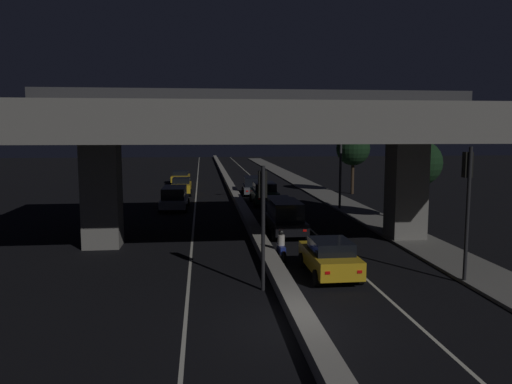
{
  "coord_description": "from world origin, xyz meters",
  "views": [
    {
      "loc": [
        -2.89,
        -13.93,
        5.71
      ],
      "look_at": [
        0.63,
        18.4,
        1.77
      ],
      "focal_mm": 35.0,
      "sensor_mm": 36.0,
      "label": 1
    }
  ],
  "objects_px": {
    "car_dark_green_fourth": "(264,193)",
    "car_silver_lead_oncoming": "(174,197)",
    "traffic_light_right_of_median": "(467,191)",
    "car_dark_blue_third": "(278,206)",
    "street_lamp": "(335,146)",
    "car_grey_fifth": "(253,185)",
    "car_taxi_yellow_lead": "(330,257)",
    "car_black_second": "(285,217)",
    "car_taxi_yellow_second_oncoming": "(181,186)",
    "pedestrian_on_sidewalk": "(422,223)",
    "car_taxi_yellow_third_oncoming": "(181,177)",
    "traffic_light_left_of_median": "(263,205)",
    "motorcycle_blue_filtering_near": "(281,247)"
  },
  "relations": [
    {
      "from": "car_black_second",
      "to": "car_silver_lead_oncoming",
      "type": "distance_m",
      "value": 11.89
    },
    {
      "from": "car_taxi_yellow_third_oncoming",
      "to": "pedestrian_on_sidewalk",
      "type": "height_order",
      "value": "pedestrian_on_sidewalk"
    },
    {
      "from": "car_taxi_yellow_lead",
      "to": "car_dark_blue_third",
      "type": "distance_m",
      "value": 13.81
    },
    {
      "from": "car_taxi_yellow_lead",
      "to": "car_black_second",
      "type": "relative_size",
      "value": 0.88
    },
    {
      "from": "car_black_second",
      "to": "car_grey_fifth",
      "type": "bearing_deg",
      "value": -0.1
    },
    {
      "from": "car_taxi_yellow_lead",
      "to": "motorcycle_blue_filtering_near",
      "type": "xyz_separation_m",
      "value": [
        -1.51,
        2.75,
        -0.18
      ]
    },
    {
      "from": "traffic_light_left_of_median",
      "to": "pedestrian_on_sidewalk",
      "type": "bearing_deg",
      "value": 37.47
    },
    {
      "from": "car_silver_lead_oncoming",
      "to": "pedestrian_on_sidewalk",
      "type": "relative_size",
      "value": 2.76
    },
    {
      "from": "car_black_second",
      "to": "pedestrian_on_sidewalk",
      "type": "xyz_separation_m",
      "value": [
        6.81,
        -2.43,
        -0.02
      ]
    },
    {
      "from": "car_taxi_yellow_second_oncoming",
      "to": "pedestrian_on_sidewalk",
      "type": "relative_size",
      "value": 2.35
    },
    {
      "from": "car_dark_green_fourth",
      "to": "motorcycle_blue_filtering_near",
      "type": "bearing_deg",
      "value": 176.01
    },
    {
      "from": "street_lamp",
      "to": "car_silver_lead_oncoming",
      "type": "bearing_deg",
      "value": 172.2
    },
    {
      "from": "car_grey_fifth",
      "to": "motorcycle_blue_filtering_near",
      "type": "relative_size",
      "value": 2.3
    },
    {
      "from": "street_lamp",
      "to": "pedestrian_on_sidewalk",
      "type": "relative_size",
      "value": 4.57
    },
    {
      "from": "car_taxi_yellow_third_oncoming",
      "to": "traffic_light_right_of_median",
      "type": "bearing_deg",
      "value": 19.51
    },
    {
      "from": "street_lamp",
      "to": "car_silver_lead_oncoming",
      "type": "xyz_separation_m",
      "value": [
        -11.65,
        1.59,
        -3.82
      ]
    },
    {
      "from": "car_dark_blue_third",
      "to": "pedestrian_on_sidewalk",
      "type": "relative_size",
      "value": 2.36
    },
    {
      "from": "traffic_light_right_of_median",
      "to": "car_taxi_yellow_third_oncoming",
      "type": "relative_size",
      "value": 1.28
    },
    {
      "from": "street_lamp",
      "to": "car_grey_fifth",
      "type": "xyz_separation_m",
      "value": [
        -5.05,
        9.44,
        -3.84
      ]
    },
    {
      "from": "traffic_light_right_of_median",
      "to": "street_lamp",
      "type": "bearing_deg",
      "value": 90.74
    },
    {
      "from": "traffic_light_left_of_median",
      "to": "car_black_second",
      "type": "distance_m",
      "value": 10.05
    },
    {
      "from": "car_dark_blue_third",
      "to": "car_grey_fifth",
      "type": "xyz_separation_m",
      "value": [
        -0.46,
        12.02,
        0.15
      ]
    },
    {
      "from": "car_taxi_yellow_second_oncoming",
      "to": "car_taxi_yellow_third_oncoming",
      "type": "height_order",
      "value": "car_taxi_yellow_second_oncoming"
    },
    {
      "from": "motorcycle_blue_filtering_near",
      "to": "traffic_light_left_of_median",
      "type": "bearing_deg",
      "value": 159.59
    },
    {
      "from": "car_taxi_yellow_second_oncoming",
      "to": "motorcycle_blue_filtering_near",
      "type": "xyz_separation_m",
      "value": [
        5.39,
        -23.91,
        -0.22
      ]
    },
    {
      "from": "car_grey_fifth",
      "to": "pedestrian_on_sidewalk",
      "type": "relative_size",
      "value": 2.47
    },
    {
      "from": "street_lamp",
      "to": "car_grey_fifth",
      "type": "relative_size",
      "value": 1.85
    },
    {
      "from": "car_grey_fifth",
      "to": "car_black_second",
      "type": "bearing_deg",
      "value": -177.52
    },
    {
      "from": "car_black_second",
      "to": "car_silver_lead_oncoming",
      "type": "bearing_deg",
      "value": 33.67
    },
    {
      "from": "car_silver_lead_oncoming",
      "to": "car_dark_blue_third",
      "type": "bearing_deg",
      "value": 60.87
    },
    {
      "from": "traffic_light_right_of_median",
      "to": "car_taxi_yellow_lead",
      "type": "distance_m",
      "value": 5.74
    },
    {
      "from": "pedestrian_on_sidewalk",
      "to": "car_grey_fifth",
      "type": "bearing_deg",
      "value": 108.75
    },
    {
      "from": "car_dark_green_fourth",
      "to": "car_silver_lead_oncoming",
      "type": "height_order",
      "value": "car_dark_green_fourth"
    },
    {
      "from": "traffic_light_right_of_median",
      "to": "car_dark_blue_third",
      "type": "distance_m",
      "value": 16.22
    },
    {
      "from": "motorcycle_blue_filtering_near",
      "to": "pedestrian_on_sidewalk",
      "type": "height_order",
      "value": "pedestrian_on_sidewalk"
    },
    {
      "from": "car_grey_fifth",
      "to": "car_taxi_yellow_lead",
      "type": "bearing_deg",
      "value": -176.62
    },
    {
      "from": "car_grey_fifth",
      "to": "car_taxi_yellow_second_oncoming",
      "type": "bearing_deg",
      "value": 84.96
    },
    {
      "from": "car_dark_green_fourth",
      "to": "car_silver_lead_oncoming",
      "type": "xyz_separation_m",
      "value": [
        -6.91,
        -1.93,
        -0.01
      ]
    },
    {
      "from": "traffic_light_right_of_median",
      "to": "pedestrian_on_sidewalk",
      "type": "xyz_separation_m",
      "value": [
        1.56,
        7.09,
        -2.53
      ]
    },
    {
      "from": "pedestrian_on_sidewalk",
      "to": "car_taxi_yellow_lead",
      "type": "bearing_deg",
      "value": -138.41
    },
    {
      "from": "car_black_second",
      "to": "car_dark_green_fourth",
      "type": "distance_m",
      "value": 11.8
    },
    {
      "from": "car_taxi_yellow_lead",
      "to": "car_grey_fifth",
      "type": "bearing_deg",
      "value": 0.57
    },
    {
      "from": "car_dark_green_fourth",
      "to": "motorcycle_blue_filtering_near",
      "type": "distance_m",
      "value": 17.22
    },
    {
      "from": "street_lamp",
      "to": "car_taxi_yellow_second_oncoming",
      "type": "height_order",
      "value": "street_lamp"
    },
    {
      "from": "car_taxi_yellow_third_oncoming",
      "to": "street_lamp",
      "type": "bearing_deg",
      "value": 32.48
    },
    {
      "from": "car_taxi_yellow_third_oncoming",
      "to": "car_taxi_yellow_second_oncoming",
      "type": "bearing_deg",
      "value": 4.29
    },
    {
      "from": "car_taxi_yellow_lead",
      "to": "car_taxi_yellow_third_oncoming",
      "type": "bearing_deg",
      "value": 10.97
    },
    {
      "from": "car_grey_fifth",
      "to": "car_silver_lead_oncoming",
      "type": "bearing_deg",
      "value": 142.33
    },
    {
      "from": "car_taxi_yellow_lead",
      "to": "car_silver_lead_oncoming",
      "type": "bearing_deg",
      "value": 20.97
    },
    {
      "from": "car_silver_lead_oncoming",
      "to": "street_lamp",
      "type": "bearing_deg",
      "value": 83.66
    }
  ]
}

